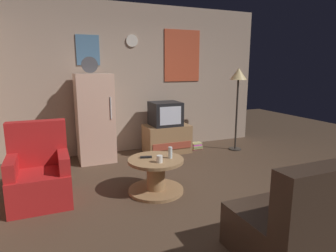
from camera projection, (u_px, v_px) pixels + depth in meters
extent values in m
plane|color=#4C3828|center=(194.00, 198.00, 3.60)|extent=(12.00, 12.00, 0.00)
cube|color=tan|center=(136.00, 79.00, 5.54)|extent=(5.20, 0.10, 2.75)
cube|color=#C64C2D|center=(182.00, 56.00, 5.75)|extent=(0.76, 0.02, 1.00)
cube|color=teal|center=(88.00, 50.00, 5.05)|extent=(0.40, 0.02, 0.52)
cylinder|color=silver|center=(132.00, 41.00, 5.31)|extent=(0.22, 0.03, 0.22)
cube|color=beige|center=(95.00, 118.00, 4.94)|extent=(0.60, 0.60, 1.50)
cylinder|color=silver|center=(111.00, 108.00, 4.71)|extent=(0.02, 0.02, 0.36)
cylinder|color=#4C4C51|center=(90.00, 65.00, 4.67)|extent=(0.26, 0.04, 0.26)
cube|color=#9E754C|center=(167.00, 139.00, 5.51)|extent=(0.84, 0.52, 0.53)
cube|color=#AD4733|center=(172.00, 146.00, 5.29)|extent=(0.76, 0.01, 0.13)
cube|color=black|center=(165.00, 114.00, 5.40)|extent=(0.54, 0.50, 0.44)
cube|color=silver|center=(171.00, 116.00, 5.18)|extent=(0.41, 0.01, 0.33)
cylinder|color=#332D28|center=(235.00, 149.00, 5.74)|extent=(0.24, 0.24, 0.02)
cylinder|color=#332D28|center=(237.00, 115.00, 5.60)|extent=(0.04, 0.04, 1.40)
cone|color=#F2D18C|center=(239.00, 74.00, 5.44)|extent=(0.32, 0.32, 0.22)
cylinder|color=#9E754C|center=(156.00, 190.00, 3.80)|extent=(0.72, 0.72, 0.04)
cylinder|color=#9E754C|center=(156.00, 175.00, 3.76)|extent=(0.24, 0.24, 0.41)
cylinder|color=#9E754C|center=(156.00, 160.00, 3.72)|extent=(0.72, 0.72, 0.04)
cylinder|color=silver|center=(170.00, 153.00, 3.72)|extent=(0.05, 0.05, 0.15)
cylinder|color=silver|center=(159.00, 159.00, 3.56)|extent=(0.08, 0.08, 0.09)
cube|color=black|center=(146.00, 157.00, 3.75)|extent=(0.16, 0.08, 0.02)
cube|color=red|center=(41.00, 187.00, 3.45)|extent=(0.68, 0.68, 0.40)
cube|color=red|center=(37.00, 143.00, 3.58)|extent=(0.68, 0.16, 0.56)
cube|color=red|center=(11.00, 166.00, 3.28)|extent=(0.12, 0.60, 0.20)
cube|color=red|center=(64.00, 160.00, 3.49)|extent=(0.12, 0.60, 0.20)
cube|color=#38281E|center=(324.00, 224.00, 2.63)|extent=(1.70, 0.80, 0.40)
cube|color=#B16364|center=(196.00, 149.00, 5.72)|extent=(0.21, 0.13, 0.03)
cube|color=tan|center=(196.00, 148.00, 5.71)|extent=(0.20, 0.15, 0.02)
cube|color=#86A272|center=(196.00, 147.00, 5.71)|extent=(0.19, 0.15, 0.02)
cube|color=#B0BD6E|center=(196.00, 146.00, 5.70)|extent=(0.20, 0.16, 0.02)
cube|color=#C83EC3|center=(196.00, 145.00, 5.70)|extent=(0.18, 0.13, 0.03)
cube|color=#C2BF7C|center=(196.00, 143.00, 5.69)|extent=(0.19, 0.13, 0.03)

